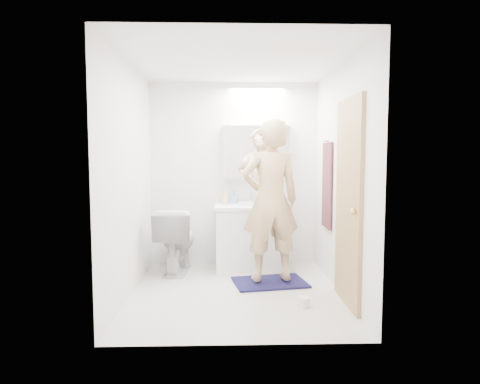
{
  "coord_description": "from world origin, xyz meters",
  "views": [
    {
      "loc": [
        -0.09,
        -4.43,
        1.46
      ],
      "look_at": [
        0.05,
        0.25,
        1.05
      ],
      "focal_mm": 32.11,
      "sensor_mm": 36.0,
      "label": 1
    }
  ],
  "objects_px": {
    "medicine_cabinet": "(257,151)",
    "toilet_paper_roll": "(304,302)",
    "toilet": "(176,240)",
    "toothbrush_cup": "(268,200)",
    "soap_bottle_a": "(225,196)",
    "vanity_cabinet": "(252,239)",
    "person": "(270,200)",
    "soap_bottle_b": "(234,197)"
  },
  "relations": [
    {
      "from": "vanity_cabinet",
      "to": "toilet_paper_roll",
      "type": "relative_size",
      "value": 8.18
    },
    {
      "from": "toilet_paper_roll",
      "to": "soap_bottle_a",
      "type": "bearing_deg",
      "value": 116.15
    },
    {
      "from": "soap_bottle_a",
      "to": "toothbrush_cup",
      "type": "distance_m",
      "value": 0.57
    },
    {
      "from": "person",
      "to": "soap_bottle_b",
      "type": "bearing_deg",
      "value": -74.51
    },
    {
      "from": "vanity_cabinet",
      "to": "medicine_cabinet",
      "type": "xyz_separation_m",
      "value": [
        0.08,
        0.21,
        1.11
      ]
    },
    {
      "from": "soap_bottle_a",
      "to": "toilet_paper_roll",
      "type": "xyz_separation_m",
      "value": [
        0.77,
        -1.56,
        -0.87
      ]
    },
    {
      "from": "soap_bottle_a",
      "to": "toilet_paper_roll",
      "type": "bearing_deg",
      "value": -63.85
    },
    {
      "from": "soap_bottle_a",
      "to": "soap_bottle_b",
      "type": "distance_m",
      "value": 0.13
    },
    {
      "from": "medicine_cabinet",
      "to": "soap_bottle_b",
      "type": "distance_m",
      "value": 0.66
    },
    {
      "from": "soap_bottle_b",
      "to": "toothbrush_cup",
      "type": "relative_size",
      "value": 1.67
    },
    {
      "from": "soap_bottle_a",
      "to": "toothbrush_cup",
      "type": "relative_size",
      "value": 1.97
    },
    {
      "from": "toothbrush_cup",
      "to": "soap_bottle_b",
      "type": "bearing_deg",
      "value": 177.42
    },
    {
      "from": "toilet",
      "to": "soap_bottle_a",
      "type": "distance_m",
      "value": 0.84
    },
    {
      "from": "medicine_cabinet",
      "to": "person",
      "type": "xyz_separation_m",
      "value": [
        0.09,
        -0.85,
        -0.55
      ]
    },
    {
      "from": "soap_bottle_a",
      "to": "soap_bottle_b",
      "type": "bearing_deg",
      "value": 13.35
    },
    {
      "from": "person",
      "to": "soap_bottle_b",
      "type": "distance_m",
      "value": 0.91
    },
    {
      "from": "vanity_cabinet",
      "to": "soap_bottle_b",
      "type": "bearing_deg",
      "value": 140.7
    },
    {
      "from": "toilet",
      "to": "toothbrush_cup",
      "type": "height_order",
      "value": "toothbrush_cup"
    },
    {
      "from": "person",
      "to": "toothbrush_cup",
      "type": "distance_m",
      "value": 0.81
    },
    {
      "from": "soap_bottle_a",
      "to": "vanity_cabinet",
      "type": "bearing_deg",
      "value": -23.41
    },
    {
      "from": "soap_bottle_a",
      "to": "soap_bottle_b",
      "type": "height_order",
      "value": "soap_bottle_a"
    },
    {
      "from": "soap_bottle_a",
      "to": "soap_bottle_b",
      "type": "relative_size",
      "value": 1.18
    },
    {
      "from": "toilet",
      "to": "soap_bottle_a",
      "type": "height_order",
      "value": "soap_bottle_a"
    },
    {
      "from": "person",
      "to": "soap_bottle_a",
      "type": "relative_size",
      "value": 8.75
    },
    {
      "from": "medicine_cabinet",
      "to": "toilet_paper_roll",
      "type": "height_order",
      "value": "medicine_cabinet"
    },
    {
      "from": "medicine_cabinet",
      "to": "toilet_paper_roll",
      "type": "distance_m",
      "value": 2.2
    },
    {
      "from": "toilet",
      "to": "toothbrush_cup",
      "type": "relative_size",
      "value": 7.72
    },
    {
      "from": "toilet",
      "to": "toilet_paper_roll",
      "type": "distance_m",
      "value": 1.92
    },
    {
      "from": "medicine_cabinet",
      "to": "vanity_cabinet",
      "type": "bearing_deg",
      "value": -109.82
    },
    {
      "from": "toilet_paper_roll",
      "to": "person",
      "type": "bearing_deg",
      "value": 108.12
    },
    {
      "from": "person",
      "to": "soap_bottle_a",
      "type": "xyz_separation_m",
      "value": [
        -0.51,
        0.79,
        -0.03
      ]
    },
    {
      "from": "medicine_cabinet",
      "to": "toilet_paper_roll",
      "type": "xyz_separation_m",
      "value": [
        0.34,
        -1.62,
        -1.45
      ]
    },
    {
      "from": "vanity_cabinet",
      "to": "toilet_paper_roll",
      "type": "bearing_deg",
      "value": -73.43
    },
    {
      "from": "medicine_cabinet",
      "to": "toilet",
      "type": "xyz_separation_m",
      "value": [
        -1.03,
        -0.33,
        -1.1
      ]
    },
    {
      "from": "person",
      "to": "toilet",
      "type": "bearing_deg",
      "value": -34.98
    },
    {
      "from": "person",
      "to": "toilet_paper_roll",
      "type": "height_order",
      "value": "person"
    },
    {
      "from": "toilet",
      "to": "soap_bottle_a",
      "type": "xyz_separation_m",
      "value": [
        0.6,
        0.27,
        0.52
      ]
    },
    {
      "from": "toilet_paper_roll",
      "to": "medicine_cabinet",
      "type": "bearing_deg",
      "value": 101.98
    },
    {
      "from": "soap_bottle_b",
      "to": "toothbrush_cup",
      "type": "distance_m",
      "value": 0.45
    },
    {
      "from": "medicine_cabinet",
      "to": "toothbrush_cup",
      "type": "bearing_deg",
      "value": -18.63
    },
    {
      "from": "vanity_cabinet",
      "to": "person",
      "type": "relative_size",
      "value": 0.5
    },
    {
      "from": "medicine_cabinet",
      "to": "toothbrush_cup",
      "type": "xyz_separation_m",
      "value": [
        0.15,
        -0.05,
        -0.63
      ]
    }
  ]
}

